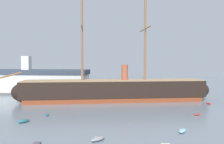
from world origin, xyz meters
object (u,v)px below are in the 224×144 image
(dinghy_mid_right, at_px, (182,131))
(dinghy_alongside_bow, at_px, (47,115))
(dinghy_near_centre, at_px, (98,139))
(dinghy_far_right, at_px, (209,103))
(dockside_warehouse_left, at_px, (35,81))
(dinghy_distant_centre, at_px, (130,97))
(tall_ship, at_px, (114,90))
(dinghy_far_left, at_px, (28,100))
(dinghy_mid_left, at_px, (24,121))
(dinghy_alongside_stern, at_px, (197,114))

(dinghy_mid_right, distance_m, dinghy_alongside_bow, 32.23)
(dinghy_near_centre, xyz_separation_m, dinghy_far_right, (29.75, 37.66, -0.10))
(dockside_warehouse_left, bearing_deg, dinghy_far_right, -19.41)
(dinghy_near_centre, relative_size, dinghy_far_right, 1.34)
(dinghy_mid_right, xyz_separation_m, dinghy_distant_centre, (-9.75, 43.35, 0.03))
(dinghy_alongside_bow, bearing_deg, tall_ship, 56.93)
(dinghy_near_centre, relative_size, dinghy_mid_right, 1.07)
(dinghy_far_left, relative_size, dinghy_distant_centre, 0.65)
(tall_ship, relative_size, dinghy_mid_right, 25.20)
(dinghy_far_right, distance_m, dinghy_distant_centre, 27.07)
(dinghy_near_centre, distance_m, dinghy_mid_left, 20.77)
(dinghy_mid_left, height_order, dinghy_alongside_bow, dinghy_mid_left)
(tall_ship, xyz_separation_m, dinghy_near_centre, (-0.14, -41.00, -3.36))
(dockside_warehouse_left, bearing_deg, dinghy_distant_centre, -15.33)
(dinghy_alongside_bow, relative_size, dockside_warehouse_left, 0.04)
(dinghy_alongside_bow, height_order, dinghy_far_left, dinghy_far_left)
(dinghy_mid_right, bearing_deg, dinghy_distant_centre, 102.67)
(dinghy_far_right, distance_m, dockside_warehouse_left, 67.98)
(tall_ship, distance_m, dinghy_far_right, 30.01)
(dinghy_alongside_stern, bearing_deg, dinghy_mid_right, -114.07)
(dinghy_alongside_bow, bearing_deg, dockside_warehouse_left, 114.79)
(dinghy_alongside_bow, xyz_separation_m, dinghy_distant_centre, (20.12, 31.25, 0.11))
(dinghy_mid_right, distance_m, dinghy_alongside_stern, 16.50)
(dinghy_far_left, bearing_deg, tall_ship, 1.51)
(dinghy_near_centre, relative_size, dinghy_mid_left, 1.01)
(tall_ship, distance_m, dinghy_near_centre, 41.14)
(dinghy_near_centre, height_order, dinghy_distant_centre, same)
(tall_ship, height_order, dinghy_alongside_stern, tall_ship)
(dinghy_alongside_stern, relative_size, dockside_warehouse_left, 0.04)
(dinghy_mid_left, relative_size, dinghy_distant_centre, 0.97)
(tall_ship, xyz_separation_m, dinghy_far_left, (-28.96, -0.76, -3.47))
(dinghy_alongside_stern, height_order, dinghy_distant_centre, dinghy_distant_centre)
(dinghy_near_centre, xyz_separation_m, dockside_warehouse_left, (-34.21, 60.20, 4.53))
(dinghy_near_centre, height_order, dinghy_far_right, dinghy_near_centre)
(dinghy_mid_right, bearing_deg, dinghy_far_right, 65.15)
(dinghy_alongside_stern, bearing_deg, dinghy_far_left, 159.28)
(dinghy_mid_right, relative_size, dinghy_far_right, 1.26)
(dinghy_mid_left, xyz_separation_m, dinghy_far_left, (-11.31, 29.09, -0.09))
(dinghy_mid_left, height_order, dockside_warehouse_left, dockside_warehouse_left)
(dinghy_far_left, bearing_deg, dinghy_alongside_stern, -20.72)
(dinghy_near_centre, relative_size, dinghy_far_left, 1.50)
(dinghy_alongside_bow, distance_m, dinghy_alongside_stern, 36.72)
(dinghy_near_centre, bearing_deg, dockside_warehouse_left, 119.61)
(dinghy_distant_centre, relative_size, dockside_warehouse_left, 0.06)
(dinghy_alongside_bow, xyz_separation_m, dinghy_alongside_stern, (36.60, 2.97, -0.02))
(tall_ship, relative_size, dinghy_mid_left, 23.85)
(dinghy_alongside_bow, bearing_deg, dinghy_far_right, 23.71)
(dinghy_mid_right, distance_m, dockside_warehouse_left, 73.41)
(dinghy_mid_left, height_order, dinghy_mid_right, dinghy_mid_left)
(dinghy_distant_centre, bearing_deg, dinghy_mid_left, -120.90)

